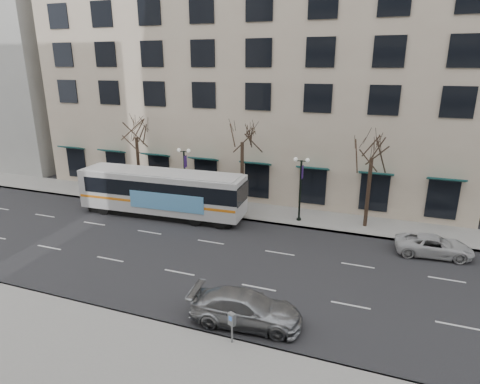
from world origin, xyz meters
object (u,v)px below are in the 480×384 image
at_px(lamp_post_right, 300,186).
at_px(white_pickup, 434,246).
at_px(city_bus, 163,192).
at_px(pay_station, 232,322).
at_px(lamp_post_left, 185,175).
at_px(tree_far_mid, 242,130).
at_px(silver_car, 246,309).
at_px(tree_far_left, 135,127).
at_px(tree_far_right, 373,145).

relative_size(lamp_post_right, white_pickup, 1.09).
distance_m(city_bus, pay_station, 17.20).
bearing_deg(lamp_post_left, tree_far_mid, 6.85).
height_order(lamp_post_right, city_bus, lamp_post_right).
bearing_deg(lamp_post_right, silver_car, -88.50).
bearing_deg(tree_far_left, tree_far_mid, 0.00).
bearing_deg(tree_far_mid, city_bus, -152.56).
height_order(tree_far_left, city_bus, tree_far_left).
relative_size(city_bus, pay_station, 9.38).
xyz_separation_m(tree_far_mid, lamp_post_right, (5.01, -0.60, -3.96)).
distance_m(lamp_post_right, white_pickup, 10.12).
bearing_deg(tree_far_right, tree_far_left, 180.00).
xyz_separation_m(tree_far_right, white_pickup, (4.49, -3.29, -5.76)).
bearing_deg(tree_far_mid, tree_far_left, -180.00).
distance_m(lamp_post_left, city_bus, 2.68).
distance_m(tree_far_mid, white_pickup, 16.12).
xyz_separation_m(tree_far_right, lamp_post_left, (-14.99, -0.60, -3.48)).
height_order(tree_far_mid, lamp_post_right, tree_far_mid).
bearing_deg(pay_station, tree_far_right, 97.24).
height_order(tree_far_left, tree_far_right, tree_far_left).
distance_m(tree_far_right, silver_car, 16.10).
bearing_deg(city_bus, tree_far_left, 141.84).
bearing_deg(white_pickup, tree_far_left, 77.44).
bearing_deg(tree_far_mid, silver_car, -69.50).
relative_size(tree_far_left, silver_car, 1.54).
bearing_deg(silver_car, white_pickup, -44.72).
relative_size(lamp_post_left, city_bus, 0.37).
xyz_separation_m(tree_far_left, tree_far_right, (20.00, 0.00, -0.28)).
bearing_deg(lamp_post_right, city_bus, -167.46).
xyz_separation_m(tree_far_mid, pay_station, (5.34, -16.10, -5.68)).
bearing_deg(white_pickup, pay_station, 139.56).
height_order(tree_far_right, silver_car, tree_far_right).
bearing_deg(lamp_post_left, tree_far_left, 173.17).
height_order(lamp_post_left, white_pickup, lamp_post_left).
relative_size(tree_far_mid, pay_station, 5.77).
xyz_separation_m(tree_far_left, lamp_post_left, (5.01, -0.60, -3.75)).
height_order(tree_far_left, pay_station, tree_far_left).
relative_size(tree_far_mid, city_bus, 0.62).
relative_size(lamp_post_left, lamp_post_right, 1.00).
bearing_deg(lamp_post_right, tree_far_left, 177.71).
bearing_deg(tree_far_left, city_bus, -35.39).
bearing_deg(white_pickup, lamp_post_right, 69.24).
height_order(lamp_post_right, silver_car, lamp_post_right).
distance_m(tree_far_mid, silver_car, 16.50).
bearing_deg(tree_far_right, city_bus, -169.24).
xyz_separation_m(tree_far_right, lamp_post_right, (-4.99, -0.60, -3.48)).
relative_size(tree_far_right, city_bus, 0.58).
bearing_deg(silver_car, city_bus, 39.25).
relative_size(silver_car, pay_station, 3.66).
distance_m(lamp_post_right, city_bus, 11.09).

